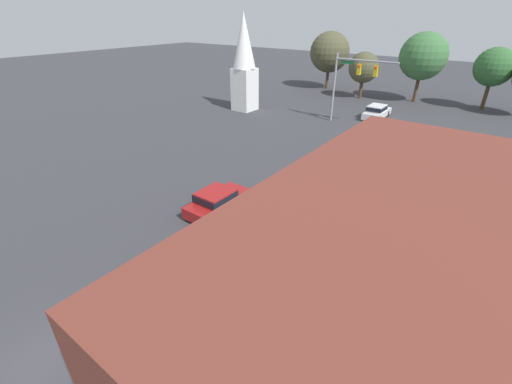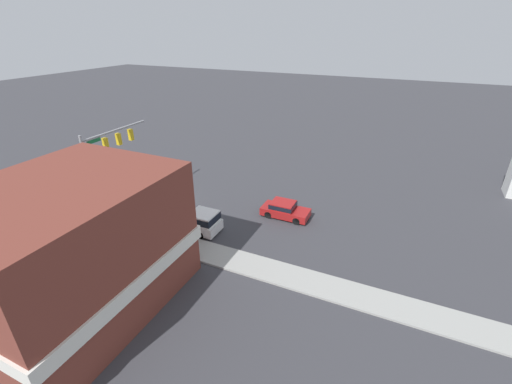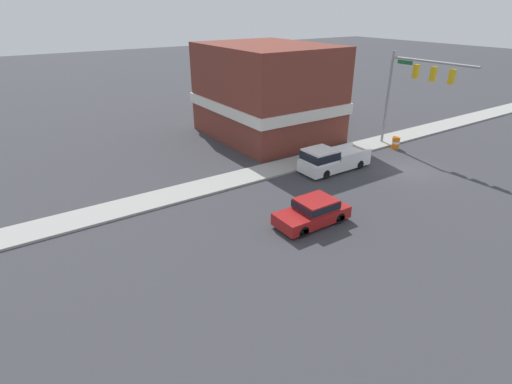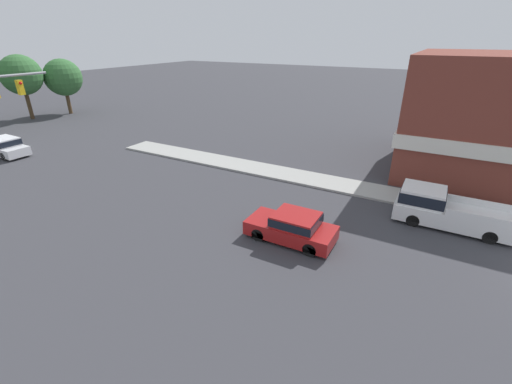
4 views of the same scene
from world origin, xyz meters
TOP-DOWN VIEW (x-y plane):
  - ground_plane at (0.00, 0.00)m, footprint 200.00×200.00m
  - far_signal_assembly at (-3.32, 33.50)m, footprint 6.45×0.49m
  - car_lead at (-1.96, 11.31)m, footprint 1.90×4.28m
  - car_distant at (-1.54, 37.46)m, footprint 1.81×4.73m
  - pickup_truck_parked at (3.28, 5.15)m, footprint 2.04×5.52m
  - church_steeple at (-15.93, 31.47)m, footprint 2.68×2.68m
  - backdrop_tree_left_far at (-13.86, 49.63)m, footprint 5.91×5.91m
  - backdrop_tree_left_mid at (-6.98, 46.23)m, footprint 4.06×4.06m
  - backdrop_tree_center at (-0.30, 48.63)m, footprint 5.88×5.88m
  - backdrop_tree_right_mid at (7.62, 49.38)m, footprint 4.46×4.46m

SIDE VIEW (x-z plane):
  - ground_plane at x=0.00m, z-range 0.00..0.00m
  - car_lead at x=-1.96m, z-range 0.03..1.48m
  - car_distant at x=-1.54m, z-range 0.03..1.53m
  - pickup_truck_parked at x=3.28m, z-range -0.02..1.85m
  - backdrop_tree_left_mid at x=-6.98m, z-range 1.02..7.15m
  - backdrop_tree_right_mid at x=7.62m, z-range 1.37..8.62m
  - far_signal_assembly at x=-3.32m, z-range 1.52..8.56m
  - backdrop_tree_left_far at x=-13.86m, z-range 1.20..9.52m
  - church_steeple at x=-15.93m, z-range 0.25..11.16m
  - backdrop_tree_center at x=-0.30m, z-range 1.40..10.10m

